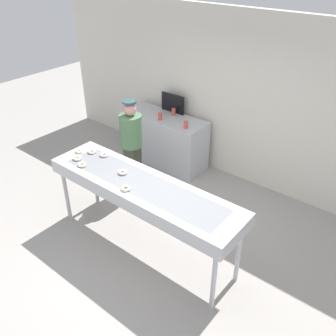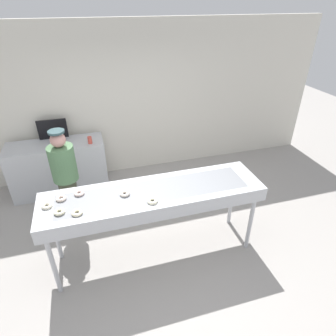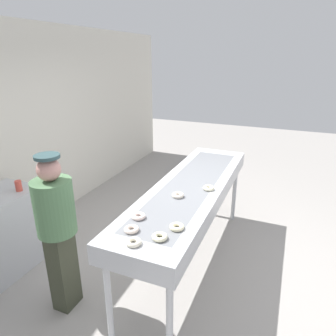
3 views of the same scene
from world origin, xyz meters
name	(u,v)px [view 1 (image 1 of 3)]	position (x,y,z in m)	size (l,w,h in m)	color
ground_plane	(145,246)	(0.00, 0.00, 0.00)	(16.00, 16.00, 0.00)	#9E9993
back_wall	(241,100)	(0.00, 2.44, 1.41)	(8.00, 0.12, 2.82)	silver
fryer_conveyor	(142,190)	(0.00, 0.00, 0.97)	(2.75, 0.71, 1.06)	#B7BABF
sugar_donut_0	(82,165)	(-0.91, -0.19, 1.08)	(0.12, 0.12, 0.04)	#FEF3C6
sugar_donut_1	(123,172)	(-0.35, 0.02, 1.08)	(0.12, 0.12, 0.04)	#F0E2D0
sugar_donut_2	(92,151)	(-1.09, 0.14, 1.08)	(0.12, 0.12, 0.04)	white
sugar_donut_3	(126,188)	(-0.07, -0.22, 1.08)	(0.12, 0.12, 0.04)	#F6F0CB
sugar_donut_4	(104,155)	(-0.88, 0.18, 1.08)	(0.12, 0.12, 0.04)	white
sugar_donut_5	(79,151)	(-1.24, 0.03, 1.08)	(0.12, 0.12, 0.04)	silver
sugar_donut_6	(77,158)	(-1.10, -0.12, 1.08)	(0.12, 0.12, 0.04)	#F8F1C6
worker_baker	(132,141)	(-1.07, 0.93, 0.92)	(0.36, 0.36, 1.60)	#373A2B
prep_counter	(164,139)	(-1.27, 1.99, 0.47)	(1.64, 0.60, 0.94)	#B7BABF
paper_cup_0	(160,116)	(-1.23, 1.82, 1.00)	(0.07, 0.07, 0.12)	#CC4C3F
paper_cup_1	(186,125)	(-0.67, 1.83, 1.00)	(0.07, 0.07, 0.12)	#CC4C3F
paper_cup_2	(174,112)	(-1.17, 2.14, 1.00)	(0.07, 0.07, 0.12)	#CC4C3F
menu_display	(173,103)	(-1.27, 2.24, 1.11)	(0.49, 0.04, 0.34)	black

